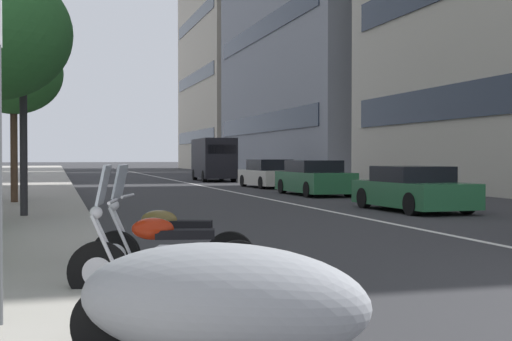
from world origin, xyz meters
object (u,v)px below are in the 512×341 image
(motorcycle_mid_row, at_px, (165,260))
(motorcycle_by_sign_pole, at_px, (169,246))
(street_tree_mid_sidewalk, at_px, (13,73))
(car_mid_block_traffic, at_px, (314,179))
(car_approaching_light, at_px, (268,174))
(motorcycle_under_tarp, at_px, (217,303))
(delivery_van_ahead, at_px, (213,158))
(car_lead_in_lane, at_px, (413,190))
(street_lamp_with_banners, at_px, (36,24))

(motorcycle_mid_row, relative_size, motorcycle_by_sign_pole, 1.07)
(motorcycle_by_sign_pole, height_order, street_tree_mid_sidewalk, street_tree_mid_sidewalk)
(motorcycle_by_sign_pole, distance_m, car_mid_block_traffic, 19.82)
(motorcycle_mid_row, bearing_deg, car_mid_block_traffic, -102.94)
(car_approaching_light, bearing_deg, motorcycle_by_sign_pole, 157.66)
(motorcycle_under_tarp, height_order, street_tree_mid_sidewalk, street_tree_mid_sidewalk)
(motorcycle_mid_row, height_order, delivery_van_ahead, delivery_van_ahead)
(motorcycle_under_tarp, distance_m, street_tree_mid_sidewalk, 18.62)
(motorcycle_by_sign_pole, relative_size, street_tree_mid_sidewalk, 0.38)
(motorcycle_by_sign_pole, xyz_separation_m, delivery_van_ahead, (35.19, -8.45, 1.02))
(car_approaching_light, height_order, street_tree_mid_sidewalk, street_tree_mid_sidewalk)
(car_approaching_light, bearing_deg, motorcycle_mid_row, 158.06)
(motorcycle_under_tarp, xyz_separation_m, delivery_van_ahead, (39.08, -8.72, 0.94))
(motorcycle_by_sign_pole, bearing_deg, car_lead_in_lane, -113.28)
(car_mid_block_traffic, bearing_deg, street_lamp_with_banners, 129.45)
(car_lead_in_lane, height_order, street_lamp_with_banners, street_lamp_with_banners)
(car_approaching_light, bearing_deg, street_tree_mid_sidewalk, 129.94)
(car_approaching_light, xyz_separation_m, delivery_van_ahead, (10.38, 0.53, 0.78))
(car_lead_in_lane, bearing_deg, motorcycle_mid_row, 138.14)
(motorcycle_under_tarp, bearing_deg, car_lead_in_lane, -93.87)
(car_lead_in_lane, relative_size, car_mid_block_traffic, 0.92)
(street_tree_mid_sidewalk, bearing_deg, car_mid_block_traffic, -72.63)
(car_mid_block_traffic, xyz_separation_m, car_approaching_light, (7.03, -0.22, 0.00))
(street_tree_mid_sidewalk, bearing_deg, street_lamp_with_banners, -171.28)
(motorcycle_mid_row, distance_m, delivery_van_ahead, 37.45)
(motorcycle_by_sign_pole, relative_size, car_mid_block_traffic, 0.44)
(delivery_van_ahead, relative_size, street_tree_mid_sidewalk, 1.07)
(motorcycle_mid_row, relative_size, street_lamp_with_banners, 0.28)
(car_lead_in_lane, xyz_separation_m, street_tree_mid_sidewalk, (4.96, 11.19, 3.57))
(car_mid_block_traffic, bearing_deg, delivery_van_ahead, 0.28)
(street_tree_mid_sidewalk, bearing_deg, delivery_van_ahead, -27.86)
(car_lead_in_lane, relative_size, street_lamp_with_banners, 0.56)
(motorcycle_by_sign_pole, xyz_separation_m, street_lamp_with_banners, (8.84, 1.81, 4.33))
(car_mid_block_traffic, height_order, car_approaching_light, car_approaching_light)
(car_approaching_light, xyz_separation_m, street_lamp_with_banners, (-15.97, 10.80, 4.09))
(motorcycle_under_tarp, height_order, motorcycle_mid_row, motorcycle_mid_row)
(car_lead_in_lane, bearing_deg, street_lamp_with_banners, 90.40)
(car_mid_block_traffic, height_order, delivery_van_ahead, delivery_van_ahead)
(car_lead_in_lane, xyz_separation_m, street_lamp_with_banners, (-0.41, 10.37, 4.16))
(motorcycle_by_sign_pole, distance_m, car_lead_in_lane, 12.60)
(car_mid_block_traffic, bearing_deg, street_tree_mid_sidewalk, 106.63)
(car_approaching_light, relative_size, street_tree_mid_sidewalk, 0.86)
(motorcycle_under_tarp, bearing_deg, delivery_van_ahead, -72.58)
(motorcycle_mid_row, distance_m, motorcycle_by_sign_pole, 1.25)
(motorcycle_mid_row, relative_size, delivery_van_ahead, 0.38)
(motorcycle_by_sign_pole, height_order, delivery_van_ahead, delivery_van_ahead)
(motorcycle_under_tarp, xyz_separation_m, street_tree_mid_sidewalk, (18.10, 2.37, 3.66))
(motorcycle_mid_row, xyz_separation_m, street_tree_mid_sidewalk, (15.44, 2.40, 3.73))
(motorcycle_mid_row, height_order, street_tree_mid_sidewalk, street_tree_mid_sidewalk)
(street_lamp_with_banners, relative_size, street_tree_mid_sidewalk, 1.43)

